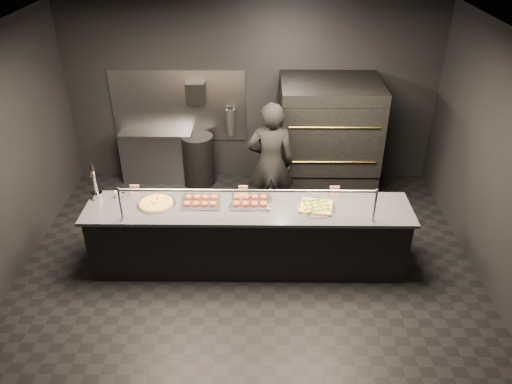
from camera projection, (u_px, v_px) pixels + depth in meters
room at (246, 165)px, 5.99m from camera, size 6.04×6.00×3.00m
service_counter at (248, 237)px, 6.47m from camera, size 4.10×0.78×1.37m
pizza_oven at (327, 140)px, 7.83m from camera, size 1.50×1.23×1.91m
prep_shelf at (158, 157)px, 8.49m from camera, size 1.20×0.35×0.90m
towel_dispenser at (195, 93)px, 7.98m from camera, size 0.30×0.20×0.35m
fire_extinguisher at (231, 122)px, 8.23m from camera, size 0.14×0.14×0.51m
beer_tap at (96, 188)px, 6.35m from camera, size 0.14×0.20×0.55m
round_pizza at (156, 203)px, 6.29m from camera, size 0.49×0.49×0.03m
slider_tray_a at (201, 201)px, 6.31m from camera, size 0.51×0.39×0.08m
slider_tray_b at (250, 201)px, 6.31m from camera, size 0.55×0.44×0.08m
square_pizza at (316, 207)px, 6.22m from camera, size 0.50×0.50×0.05m
condiment_jar at (119, 195)px, 6.42m from camera, size 0.14×0.05×0.09m
tent_cards at (237, 191)px, 6.44m from camera, size 2.70×0.04×0.15m
trash_bin at (198, 160)px, 8.40m from camera, size 0.53×0.53×0.88m
worker at (270, 164)px, 7.21m from camera, size 0.69×0.46×1.88m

